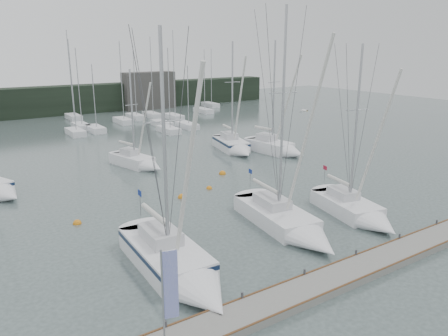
{
  "coord_description": "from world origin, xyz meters",
  "views": [
    {
      "loc": [
        -16.75,
        -18.74,
        11.92
      ],
      "look_at": [
        -1.04,
        5.0,
        3.89
      ],
      "focal_mm": 35.0,
      "sensor_mm": 36.0,
      "label": 1
    }
  ],
  "objects_px": {
    "sailboat_near_center": "(293,227)",
    "buoy_b": "(209,189)",
    "sailboat_near_left": "(179,269)",
    "sailboat_near_right": "(361,214)",
    "buoy_a": "(182,198)",
    "buoy_c": "(77,224)",
    "sailboat_mid_e": "(279,149)",
    "dock_banner": "(168,291)",
    "buoy_d": "(222,174)",
    "sailboat_mid_c": "(140,163)",
    "sailboat_mid_d": "(235,147)"
  },
  "relations": [
    {
      "from": "sailboat_mid_c",
      "to": "sailboat_near_left",
      "type": "bearing_deg",
      "value": -122.68
    },
    {
      "from": "buoy_a",
      "to": "buoy_d",
      "type": "xyz_separation_m",
      "value": [
        6.45,
        3.83,
        0.0
      ]
    },
    {
      "from": "sailboat_near_right",
      "to": "buoy_d",
      "type": "relative_size",
      "value": 19.29
    },
    {
      "from": "sailboat_near_center",
      "to": "sailboat_mid_d",
      "type": "relative_size",
      "value": 1.16
    },
    {
      "from": "buoy_a",
      "to": "buoy_c",
      "type": "relative_size",
      "value": 1.09
    },
    {
      "from": "sailboat_mid_e",
      "to": "buoy_b",
      "type": "height_order",
      "value": "sailboat_mid_e"
    },
    {
      "from": "sailboat_near_left",
      "to": "sailboat_near_center",
      "type": "xyz_separation_m",
      "value": [
        8.89,
        1.04,
        -0.11
      ]
    },
    {
      "from": "sailboat_near_left",
      "to": "sailboat_near_right",
      "type": "distance_m",
      "value": 14.42
    },
    {
      "from": "sailboat_near_left",
      "to": "sailboat_near_center",
      "type": "distance_m",
      "value": 8.95
    },
    {
      "from": "dock_banner",
      "to": "buoy_d",
      "type": "bearing_deg",
      "value": 66.28
    },
    {
      "from": "sailboat_mid_e",
      "to": "dock_banner",
      "type": "relative_size",
      "value": 3.11
    },
    {
      "from": "sailboat_mid_e",
      "to": "buoy_b",
      "type": "relative_size",
      "value": 25.83
    },
    {
      "from": "sailboat_near_center",
      "to": "buoy_d",
      "type": "height_order",
      "value": "sailboat_near_center"
    },
    {
      "from": "sailboat_mid_e",
      "to": "buoy_c",
      "type": "relative_size",
      "value": 22.53
    },
    {
      "from": "sailboat_near_right",
      "to": "sailboat_mid_d",
      "type": "bearing_deg",
      "value": 90.72
    },
    {
      "from": "sailboat_near_center",
      "to": "buoy_d",
      "type": "xyz_separation_m",
      "value": [
        3.74,
        14.07,
        -0.52
      ]
    },
    {
      "from": "sailboat_near_right",
      "to": "sailboat_mid_e",
      "type": "bearing_deg",
      "value": 78.43
    },
    {
      "from": "buoy_c",
      "to": "dock_banner",
      "type": "bearing_deg",
      "value": -92.42
    },
    {
      "from": "sailboat_near_center",
      "to": "buoy_b",
      "type": "height_order",
      "value": "sailboat_near_center"
    },
    {
      "from": "sailboat_near_right",
      "to": "buoy_d",
      "type": "bearing_deg",
      "value": 108.96
    },
    {
      "from": "sailboat_near_center",
      "to": "sailboat_mid_c",
      "type": "bearing_deg",
      "value": 103.28
    },
    {
      "from": "sailboat_mid_e",
      "to": "buoy_d",
      "type": "xyz_separation_m",
      "value": [
        -9.77,
        -3.16,
        -0.62
      ]
    },
    {
      "from": "buoy_d",
      "to": "sailboat_mid_d",
      "type": "bearing_deg",
      "value": 47.21
    },
    {
      "from": "sailboat_mid_d",
      "to": "buoy_c",
      "type": "height_order",
      "value": "sailboat_mid_d"
    },
    {
      "from": "buoy_d",
      "to": "sailboat_near_left",
      "type": "bearing_deg",
      "value": -129.87
    },
    {
      "from": "buoy_c",
      "to": "dock_banner",
      "type": "relative_size",
      "value": 0.14
    },
    {
      "from": "buoy_b",
      "to": "sailboat_mid_d",
      "type": "bearing_deg",
      "value": 45.58
    },
    {
      "from": "sailboat_mid_d",
      "to": "buoy_d",
      "type": "bearing_deg",
      "value": -119.74
    },
    {
      "from": "sailboat_near_right",
      "to": "buoy_a",
      "type": "height_order",
      "value": "sailboat_near_right"
    },
    {
      "from": "sailboat_mid_d",
      "to": "buoy_a",
      "type": "distance_m",
      "value": 16.43
    },
    {
      "from": "buoy_a",
      "to": "buoy_d",
      "type": "bearing_deg",
      "value": 30.66
    },
    {
      "from": "buoy_c",
      "to": "dock_banner",
      "type": "height_order",
      "value": "dock_banner"
    },
    {
      "from": "sailboat_mid_e",
      "to": "dock_banner",
      "type": "height_order",
      "value": "sailboat_mid_e"
    },
    {
      "from": "sailboat_near_left",
      "to": "sailboat_near_right",
      "type": "height_order",
      "value": "sailboat_near_left"
    },
    {
      "from": "sailboat_mid_c",
      "to": "sailboat_mid_e",
      "type": "xyz_separation_m",
      "value": [
        15.44,
        -3.25,
        0.1
      ]
    },
    {
      "from": "sailboat_mid_d",
      "to": "sailboat_near_center",
      "type": "bearing_deg",
      "value": -102.49
    },
    {
      "from": "buoy_b",
      "to": "buoy_d",
      "type": "height_order",
      "value": "buoy_d"
    },
    {
      "from": "sailboat_mid_d",
      "to": "sailboat_mid_e",
      "type": "xyz_separation_m",
      "value": [
        3.6,
        -3.5,
        0.0
      ]
    },
    {
      "from": "sailboat_near_left",
      "to": "buoy_a",
      "type": "bearing_deg",
      "value": 63.88
    },
    {
      "from": "sailboat_mid_c",
      "to": "buoy_a",
      "type": "bearing_deg",
      "value": -109.16
    },
    {
      "from": "sailboat_near_right",
      "to": "sailboat_mid_c",
      "type": "bearing_deg",
      "value": 121.36
    },
    {
      "from": "sailboat_mid_c",
      "to": "sailboat_near_right",
      "type": "bearing_deg",
      "value": -85.55
    },
    {
      "from": "sailboat_near_right",
      "to": "dock_banner",
      "type": "height_order",
      "value": "sailboat_near_right"
    },
    {
      "from": "sailboat_near_left",
      "to": "sailboat_mid_e",
      "type": "height_order",
      "value": "sailboat_near_left"
    },
    {
      "from": "buoy_c",
      "to": "buoy_d",
      "type": "height_order",
      "value": "buoy_d"
    },
    {
      "from": "sailboat_near_left",
      "to": "sailboat_near_right",
      "type": "bearing_deg",
      "value": 3.01
    },
    {
      "from": "sailboat_mid_c",
      "to": "buoy_d",
      "type": "xyz_separation_m",
      "value": [
        5.67,
        -6.41,
        -0.52
      ]
    },
    {
      "from": "sailboat_near_center",
      "to": "dock_banner",
      "type": "distance_m",
      "value": 13.64
    },
    {
      "from": "buoy_a",
      "to": "dock_banner",
      "type": "height_order",
      "value": "dock_banner"
    },
    {
      "from": "sailboat_near_left",
      "to": "sailboat_mid_d",
      "type": "height_order",
      "value": "sailboat_near_left"
    }
  ]
}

